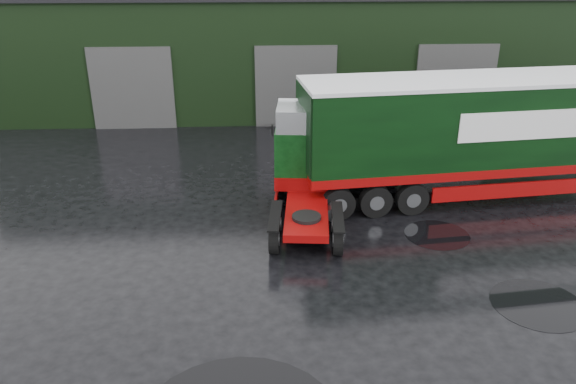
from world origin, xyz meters
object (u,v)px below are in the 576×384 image
Objects in this scene: hero_tractor at (307,172)px; tree_back_b at (388,13)px; lorry_right at (482,138)px; tree_back_a at (172,0)px; warehouse at (289,43)px; wash_bucket at (377,196)px.

tree_back_b is at bearing 78.32° from hero_tractor.
hero_tractor is 6.64m from lorry_right.
tree_back_a is at bearing 111.38° from hero_tractor.
hero_tractor is 0.35× the size of lorry_right.
lorry_right is at bearing -68.20° from warehouse.
tree_back_b is (5.69, 25.33, 3.59)m from wash_bucket.
lorry_right is at bearing 5.12° from wash_bucket.
lorry_right reaches higher than hero_tractor.
warehouse is at bearing -51.34° from tree_back_a.
lorry_right reaches higher than wash_bucket.
tree_back_b is (2.00, 25.00, 1.57)m from lorry_right.
tree_back_a is 1.27× the size of tree_back_b.
wash_bucket is 27.73m from tree_back_a.
hero_tractor is (-0.34, -16.96, -1.36)m from warehouse.
wash_bucket is at bearing -81.42° from warehouse.
tree_back_a reaches higher than wash_bucket.
hero_tractor is at bearing -74.13° from tree_back_a.
tree_back_a reaches higher than warehouse.
lorry_right is (6.34, 1.96, 0.38)m from hero_tractor.
warehouse is 12.90m from tree_back_a.
lorry_right is 28.77m from tree_back_a.
lorry_right is at bearing 22.67° from hero_tractor.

